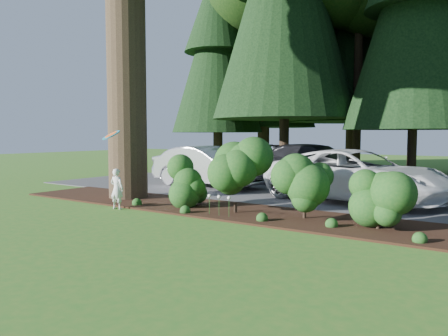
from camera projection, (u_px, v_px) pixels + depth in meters
name	position (u px, v px, depth m)	size (l,w,h in m)	color
ground	(163.00, 238.00, 8.78)	(80.00, 80.00, 0.00)	#27641C
mulch_bed	(247.00, 213.00, 11.44)	(16.00, 2.50, 0.05)	black
driveway	(312.00, 195.00, 14.94)	(22.00, 6.00, 0.03)	#38383A
shrub_row	(271.00, 185.00, 10.86)	(6.53, 1.60, 1.61)	#133F14
lily_cluster	(219.00, 198.00, 10.88)	(0.69, 0.09, 0.57)	#133F14
car_silver_wagon	(208.00, 166.00, 17.15)	(1.68, 4.80, 1.58)	silver
car_white_suv	(356.00, 175.00, 13.34)	(2.64, 5.72, 1.59)	silver
car_dark_suv	(316.00, 165.00, 17.24)	(2.33, 5.72, 1.66)	black
child	(117.00, 189.00, 12.11)	(0.41, 0.27, 1.13)	silver
frisbee	(111.00, 135.00, 12.51)	(0.59, 0.51, 0.37)	teal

